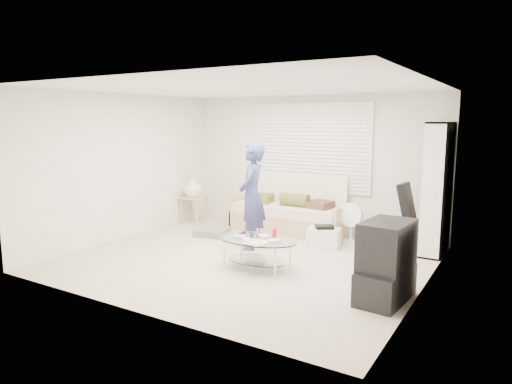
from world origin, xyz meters
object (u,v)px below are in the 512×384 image
Objects in this scene: futon_sofa at (290,213)px; coffee_table at (257,244)px; tv_unit at (386,262)px; bookshelf at (437,189)px.

coffee_table is (0.61, -2.20, -0.00)m from futon_sofa.
coffee_table is (-1.83, 0.21, -0.10)m from tv_unit.
tv_unit is at bearing -6.62° from coffee_table.
coffee_table is (-1.96, -2.09, -0.66)m from bookshelf.
bookshelf is at bearing 86.89° from tv_unit.
tv_unit is (2.44, -2.42, 0.10)m from futon_sofa.
futon_sofa is at bearing 135.30° from tv_unit.
coffee_table is at bearing -74.51° from futon_sofa.
tv_unit is 0.79× the size of coffee_table.
bookshelf is 2.37m from tv_unit.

